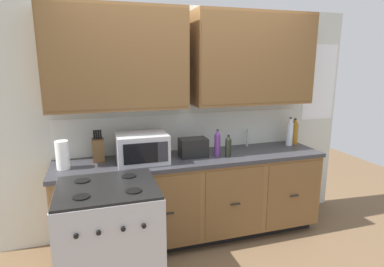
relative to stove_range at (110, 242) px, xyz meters
name	(u,v)px	position (x,y,z in m)	size (l,w,h in m)	color
ground_plane	(202,252)	(0.88, 0.33, -0.47)	(8.00, 8.00, 0.00)	brown
wall_unit	(188,83)	(0.89, 0.83, 1.17)	(3.92, 0.40, 2.42)	silver
counter_run	(194,197)	(0.89, 0.63, 0.00)	(2.75, 0.64, 0.91)	black
stove_range	(110,242)	(0.00, 0.00, 0.00)	(0.76, 0.68, 0.95)	#B7B7BC
microwave	(142,148)	(0.36, 0.60, 0.58)	(0.48, 0.37, 0.28)	#B7B7BC
toaster	(193,147)	(0.88, 0.64, 0.54)	(0.28, 0.18, 0.19)	black
knife_block	(98,149)	(-0.04, 0.77, 0.56)	(0.11, 0.14, 0.31)	brown
sink_faucet	(247,138)	(1.60, 0.84, 0.54)	(0.02, 0.02, 0.20)	#B2B5BA
paper_towel_roll	(62,155)	(-0.35, 0.62, 0.57)	(0.12, 0.12, 0.26)	white
bottle_dark	(228,146)	(1.22, 0.52, 0.55)	(0.06, 0.06, 0.23)	black
bottle_violet	(217,143)	(1.12, 0.58, 0.58)	(0.06, 0.06, 0.28)	#663384
bottle_clear	(290,132)	(2.08, 0.73, 0.60)	(0.07, 0.07, 0.33)	silver
bottle_amber	(294,132)	(2.18, 0.78, 0.59)	(0.08, 0.08, 0.30)	#9E6619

